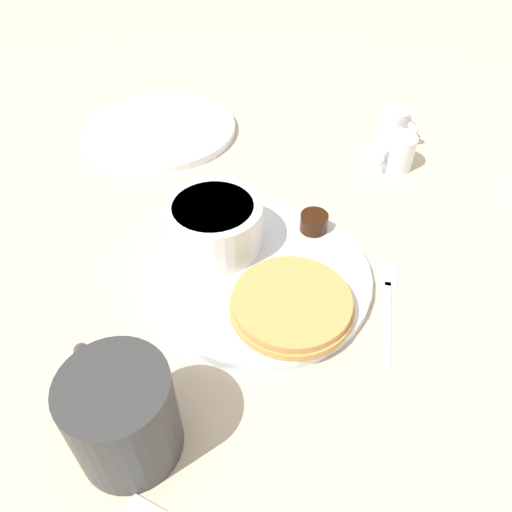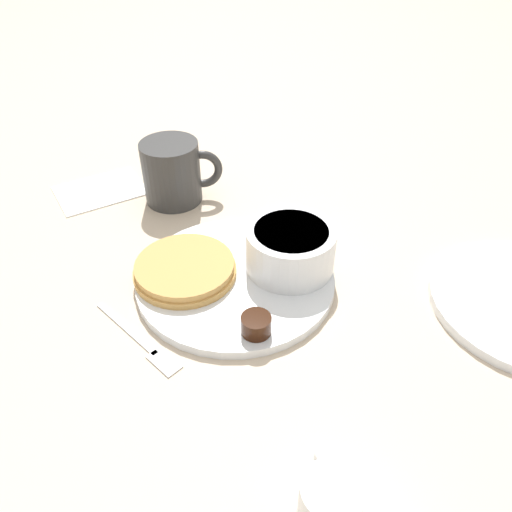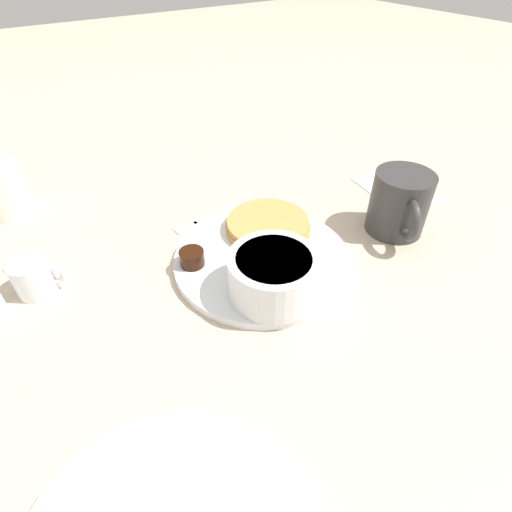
% 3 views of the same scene
% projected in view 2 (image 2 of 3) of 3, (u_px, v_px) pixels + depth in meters
% --- Properties ---
extents(ground_plane, '(4.00, 4.00, 0.00)m').
position_uv_depth(ground_plane, '(236.00, 283.00, 0.63)').
color(ground_plane, '#C6B299').
extents(plate, '(0.25, 0.25, 0.01)m').
position_uv_depth(plate, '(236.00, 279.00, 0.63)').
color(plate, white).
rests_on(plate, ground_plane).
extents(pancake_stack, '(0.13, 0.13, 0.02)m').
position_uv_depth(pancake_stack, '(185.00, 269.00, 0.62)').
color(pancake_stack, tan).
rests_on(pancake_stack, plate).
extents(bowl, '(0.11, 0.11, 0.06)m').
position_uv_depth(bowl, '(290.00, 247.00, 0.62)').
color(bowl, white).
rests_on(bowl, plate).
extents(syrup_cup, '(0.03, 0.03, 0.02)m').
position_uv_depth(syrup_cup, '(256.00, 325.00, 0.55)').
color(syrup_cup, black).
rests_on(syrup_cup, plate).
extents(butter_ramekin, '(0.04, 0.04, 0.04)m').
position_uv_depth(butter_ramekin, '(311.00, 260.00, 0.63)').
color(butter_ramekin, white).
rests_on(butter_ramekin, plate).
extents(coffee_mug, '(0.11, 0.09, 0.10)m').
position_uv_depth(coffee_mug, '(173.00, 172.00, 0.76)').
color(coffee_mug, '#333333').
rests_on(coffee_mug, ground_plane).
extents(creamer_pitcher_near, '(0.05, 0.07, 0.05)m').
position_uv_depth(creamer_pitcher_near, '(330.00, 502.00, 0.40)').
color(creamer_pitcher_near, white).
rests_on(creamer_pitcher_near, ground_plane).
extents(fork, '(0.03, 0.15, 0.00)m').
position_uv_depth(fork, '(144.00, 344.00, 0.55)').
color(fork, silver).
rests_on(fork, ground_plane).
extents(napkin, '(0.15, 0.12, 0.00)m').
position_uv_depth(napkin, '(100.00, 190.00, 0.81)').
color(napkin, white).
rests_on(napkin, ground_plane).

